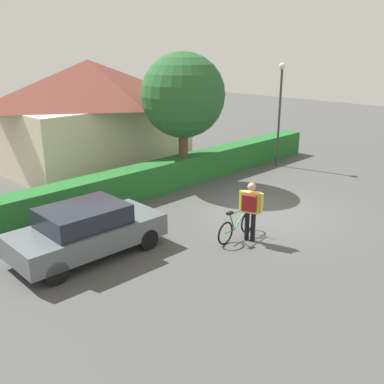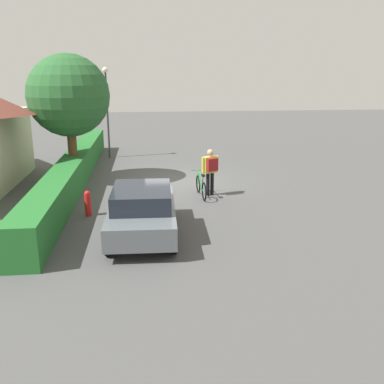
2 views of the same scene
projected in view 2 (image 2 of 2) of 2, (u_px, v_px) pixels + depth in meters
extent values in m
plane|color=#484848|center=(176.00, 181.00, 17.82)|extent=(60.00, 60.00, 0.00)
cube|color=#226528|center=(74.00, 170.00, 17.26)|extent=(16.10, 0.90, 1.11)
cube|color=slate|center=(142.00, 215.00, 11.94)|extent=(3.97, 1.88, 0.58)
cube|color=#1E232D|center=(142.00, 197.00, 11.71)|extent=(2.11, 1.62, 0.50)
cylinder|color=black|center=(118.00, 210.00, 13.24)|extent=(0.58, 0.20, 0.58)
cylinder|color=black|center=(170.00, 209.00, 13.36)|extent=(0.58, 0.20, 0.58)
cylinder|color=black|center=(109.00, 244.00, 10.69)|extent=(0.58, 0.20, 0.58)
cylinder|color=black|center=(173.00, 242.00, 10.81)|extent=(0.58, 0.20, 0.58)
torus|color=black|center=(198.00, 184.00, 16.13)|extent=(0.66, 0.10, 0.66)
torus|color=black|center=(204.00, 192.00, 15.10)|extent=(0.66, 0.10, 0.66)
cylinder|color=#268C3F|center=(200.00, 180.00, 15.74)|extent=(0.70, 0.08, 0.54)
cylinder|color=#268C3F|center=(202.00, 183.00, 15.31)|extent=(0.27, 0.05, 0.54)
cylinder|color=#268C3F|center=(201.00, 174.00, 15.54)|extent=(0.86, 0.10, 0.07)
cylinder|color=#268C3F|center=(203.00, 190.00, 15.30)|extent=(0.42, 0.07, 0.05)
cylinder|color=#268C3F|center=(198.00, 177.00, 16.06)|extent=(0.04, 0.04, 0.50)
cube|color=black|center=(203.00, 175.00, 15.12)|extent=(0.23, 0.12, 0.06)
cylinder|color=#268C3F|center=(198.00, 170.00, 15.98)|extent=(0.06, 0.50, 0.03)
cylinder|color=black|center=(208.00, 184.00, 15.73)|extent=(0.13, 0.13, 0.84)
cylinder|color=black|center=(212.00, 184.00, 15.80)|extent=(0.13, 0.13, 0.84)
cube|color=#D8CC4C|center=(210.00, 165.00, 15.57)|extent=(0.36, 0.53, 0.60)
sphere|color=tan|center=(210.00, 152.00, 15.44)|extent=(0.23, 0.23, 0.23)
cylinder|color=#D8CC4C|center=(203.00, 165.00, 15.43)|extent=(0.09, 0.09, 0.57)
cylinder|color=#D8CC4C|center=(217.00, 163.00, 15.69)|extent=(0.09, 0.09, 0.57)
cube|color=maroon|center=(212.00, 165.00, 15.42)|extent=(0.29, 0.42, 0.45)
cylinder|color=#38383D|center=(108.00, 116.00, 22.00)|extent=(0.10, 0.10, 4.29)
sphere|color=#F2EDCC|center=(105.00, 70.00, 21.37)|extent=(0.28, 0.28, 0.28)
cylinder|color=brown|center=(73.00, 152.00, 17.39)|extent=(0.36, 0.36, 2.51)
sphere|color=#285C2D|center=(68.00, 95.00, 16.78)|extent=(3.19, 3.19, 3.19)
cylinder|color=red|center=(88.00, 205.00, 13.57)|extent=(0.20, 0.20, 0.70)
sphere|color=red|center=(87.00, 194.00, 13.47)|extent=(0.18, 0.18, 0.18)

